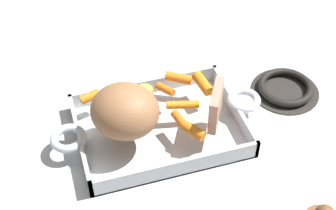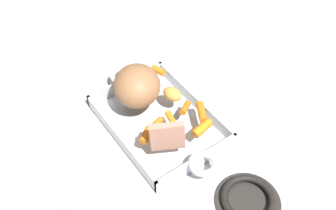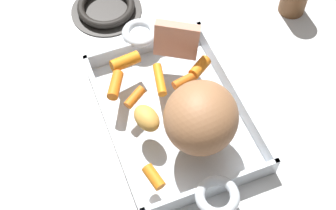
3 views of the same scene
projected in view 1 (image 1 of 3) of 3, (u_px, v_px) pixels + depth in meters
name	position (u px, v px, depth m)	size (l,w,h in m)	color
ground_plane	(160.00, 132.00, 1.00)	(1.74, 1.74, 0.00)	silver
roasting_dish	(160.00, 127.00, 0.99)	(0.44, 0.24, 0.05)	silver
pork_roast	(125.00, 111.00, 0.91)	(0.13, 0.12, 0.10)	#9C6A45
roast_slice_outer	(216.00, 106.00, 0.93)	(0.02, 0.08, 0.08)	tan
baby_carrot_northwest	(180.00, 120.00, 0.95)	(0.02, 0.02, 0.04)	orange
baby_carrot_northeast	(183.00, 105.00, 0.98)	(0.02, 0.02, 0.07)	orange
baby_carrot_center_left	(178.00, 78.00, 1.04)	(0.02, 0.02, 0.06)	orange
baby_carrot_short	(203.00, 83.00, 1.02)	(0.02, 0.02, 0.05)	orange
baby_carrot_southwest	(165.00, 89.00, 1.01)	(0.02, 0.02, 0.04)	orange
baby_carrot_long	(90.00, 97.00, 1.00)	(0.02, 0.02, 0.04)	orange
baby_carrot_southeast	(194.00, 131.00, 0.93)	(0.02, 0.02, 0.04)	orange
potato_golden_small	(141.00, 92.00, 0.99)	(0.06, 0.04, 0.03)	gold
stove_burner_rear	(285.00, 88.00, 1.08)	(0.15, 0.15, 0.02)	#282623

